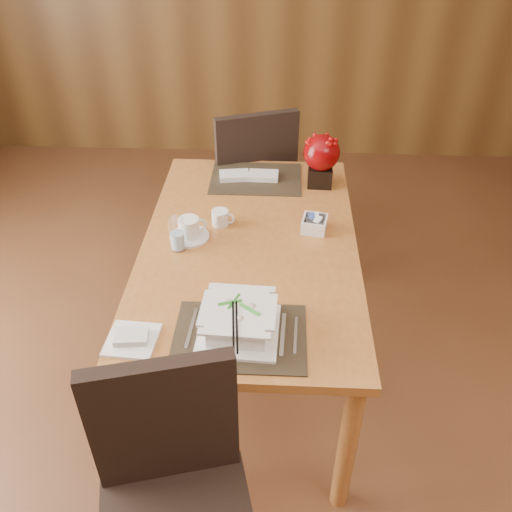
{
  "coord_description": "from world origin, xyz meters",
  "views": [
    {
      "loc": [
        0.12,
        -1.25,
        2.07
      ],
      "look_at": [
        0.04,
        0.35,
        0.87
      ],
      "focal_mm": 38.0,
      "sensor_mm": 36.0,
      "label": 1
    }
  ],
  "objects_px": {
    "creamer_jug": "(220,218)",
    "berry_decor": "(321,157)",
    "dining_table": "(250,261)",
    "far_chair": "(251,179)",
    "water_glass": "(177,234)",
    "near_chair": "(173,492)",
    "sugar_caddy": "(314,224)",
    "bread_plate": "(132,340)",
    "coffee_cup": "(189,230)",
    "soup_setting": "(239,321)"
  },
  "relations": [
    {
      "from": "bread_plate",
      "to": "creamer_jug",
      "type": "bearing_deg",
      "value": 72.67
    },
    {
      "from": "coffee_cup",
      "to": "sugar_caddy",
      "type": "distance_m",
      "value": 0.54
    },
    {
      "from": "soup_setting",
      "to": "near_chair",
      "type": "xyz_separation_m",
      "value": [
        -0.16,
        -0.47,
        -0.25
      ]
    },
    {
      "from": "creamer_jug",
      "to": "berry_decor",
      "type": "distance_m",
      "value": 0.6
    },
    {
      "from": "coffee_cup",
      "to": "berry_decor",
      "type": "relative_size",
      "value": 0.64
    },
    {
      "from": "coffee_cup",
      "to": "far_chair",
      "type": "xyz_separation_m",
      "value": [
        0.21,
        0.86,
        -0.23
      ]
    },
    {
      "from": "coffee_cup",
      "to": "berry_decor",
      "type": "xyz_separation_m",
      "value": [
        0.57,
        0.49,
        0.11
      ]
    },
    {
      "from": "water_glass",
      "to": "berry_decor",
      "type": "distance_m",
      "value": 0.84
    },
    {
      "from": "near_chair",
      "to": "far_chair",
      "type": "height_order",
      "value": "far_chair"
    },
    {
      "from": "bread_plate",
      "to": "far_chair",
      "type": "distance_m",
      "value": 1.52
    },
    {
      "from": "water_glass",
      "to": "berry_decor",
      "type": "xyz_separation_m",
      "value": [
        0.6,
        0.57,
        0.07
      ]
    },
    {
      "from": "dining_table",
      "to": "creamer_jug",
      "type": "height_order",
      "value": "creamer_jug"
    },
    {
      "from": "coffee_cup",
      "to": "creamer_jug",
      "type": "relative_size",
      "value": 1.74
    },
    {
      "from": "far_chair",
      "to": "soup_setting",
      "type": "bearing_deg",
      "value": 71.97
    },
    {
      "from": "creamer_jug",
      "to": "berry_decor",
      "type": "height_order",
      "value": "berry_decor"
    },
    {
      "from": "coffee_cup",
      "to": "water_glass",
      "type": "bearing_deg",
      "value": -112.55
    },
    {
      "from": "coffee_cup",
      "to": "berry_decor",
      "type": "height_order",
      "value": "berry_decor"
    },
    {
      "from": "soup_setting",
      "to": "creamer_jug",
      "type": "xyz_separation_m",
      "value": [
        -0.13,
        0.66,
        -0.02
      ]
    },
    {
      "from": "berry_decor",
      "to": "far_chair",
      "type": "relative_size",
      "value": 0.26
    },
    {
      "from": "sugar_caddy",
      "to": "dining_table",
      "type": "bearing_deg",
      "value": -158.36
    },
    {
      "from": "far_chair",
      "to": "sugar_caddy",
      "type": "bearing_deg",
      "value": 92.79
    },
    {
      "from": "soup_setting",
      "to": "water_glass",
      "type": "relative_size",
      "value": 1.93
    },
    {
      "from": "bread_plate",
      "to": "far_chair",
      "type": "height_order",
      "value": "far_chair"
    },
    {
      "from": "water_glass",
      "to": "sugar_caddy",
      "type": "bearing_deg",
      "value": 16.32
    },
    {
      "from": "sugar_caddy",
      "to": "creamer_jug",
      "type": "bearing_deg",
      "value": 176.5
    },
    {
      "from": "dining_table",
      "to": "soup_setting",
      "type": "bearing_deg",
      "value": -90.58
    },
    {
      "from": "sugar_caddy",
      "to": "bread_plate",
      "type": "bearing_deg",
      "value": -132.4
    },
    {
      "from": "berry_decor",
      "to": "far_chair",
      "type": "bearing_deg",
      "value": 134.37
    },
    {
      "from": "dining_table",
      "to": "near_chair",
      "type": "height_order",
      "value": "near_chair"
    },
    {
      "from": "water_glass",
      "to": "near_chair",
      "type": "bearing_deg",
      "value": -82.67
    },
    {
      "from": "sugar_caddy",
      "to": "far_chair",
      "type": "xyz_separation_m",
      "value": [
        -0.32,
        0.77,
        -0.22
      ]
    },
    {
      "from": "dining_table",
      "to": "water_glass",
      "type": "height_order",
      "value": "water_glass"
    },
    {
      "from": "soup_setting",
      "to": "far_chair",
      "type": "distance_m",
      "value": 1.43
    },
    {
      "from": "soup_setting",
      "to": "far_chair",
      "type": "xyz_separation_m",
      "value": [
        -0.04,
        1.41,
        -0.24
      ]
    },
    {
      "from": "coffee_cup",
      "to": "sugar_caddy",
      "type": "bearing_deg",
      "value": 8.86
    },
    {
      "from": "soup_setting",
      "to": "sugar_caddy",
      "type": "bearing_deg",
      "value": 68.99
    },
    {
      "from": "bread_plate",
      "to": "far_chair",
      "type": "xyz_separation_m",
      "value": [
        0.31,
        1.47,
        -0.19
      ]
    },
    {
      "from": "dining_table",
      "to": "far_chair",
      "type": "xyz_separation_m",
      "value": [
        -0.05,
        0.88,
        -0.09
      ]
    },
    {
      "from": "dining_table",
      "to": "far_chair",
      "type": "relative_size",
      "value": 1.5
    },
    {
      "from": "water_glass",
      "to": "coffee_cup",
      "type": "bearing_deg",
      "value": 67.45
    },
    {
      "from": "water_glass",
      "to": "soup_setting",
      "type": "bearing_deg",
      "value": -58.93
    },
    {
      "from": "coffee_cup",
      "to": "bread_plate",
      "type": "distance_m",
      "value": 0.62
    },
    {
      "from": "water_glass",
      "to": "dining_table",
      "type": "bearing_deg",
      "value": 11.02
    },
    {
      "from": "water_glass",
      "to": "bread_plate",
      "type": "height_order",
      "value": "water_glass"
    },
    {
      "from": "near_chair",
      "to": "dining_table",
      "type": "bearing_deg",
      "value": 65.91
    },
    {
      "from": "water_glass",
      "to": "far_chair",
      "type": "distance_m",
      "value": 1.01
    },
    {
      "from": "water_glass",
      "to": "berry_decor",
      "type": "bearing_deg",
      "value": 43.37
    },
    {
      "from": "soup_setting",
      "to": "near_chair",
      "type": "relative_size",
      "value": 0.29
    },
    {
      "from": "soup_setting",
      "to": "coffee_cup",
      "type": "height_order",
      "value": "soup_setting"
    },
    {
      "from": "sugar_caddy",
      "to": "bread_plate",
      "type": "height_order",
      "value": "sugar_caddy"
    }
  ]
}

